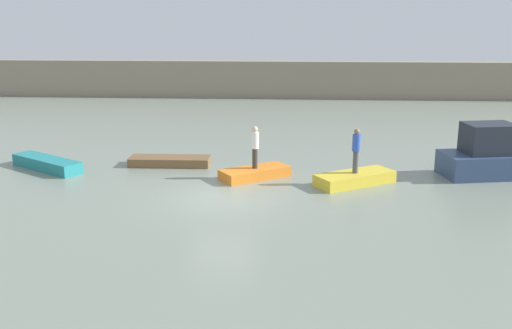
% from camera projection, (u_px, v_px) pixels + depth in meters
% --- Properties ---
extents(ground_plane, '(120.00, 120.00, 0.00)m').
position_uv_depth(ground_plane, '(222.00, 198.00, 21.91)').
color(ground_plane, gray).
extents(embankment_wall, '(80.00, 1.20, 2.88)m').
position_uv_depth(embankment_wall, '(260.00, 79.00, 46.52)').
color(embankment_wall, gray).
rests_on(embankment_wall, ground_plane).
extents(motorboat, '(5.73, 2.95, 2.23)m').
position_uv_depth(motorboat, '(502.00, 157.00, 24.69)').
color(motorboat, '#33476B').
rests_on(motorboat, ground_plane).
extents(rowboat_teal, '(3.69, 2.86, 0.51)m').
position_uv_depth(rowboat_teal, '(47.00, 164.00, 25.74)').
color(rowboat_teal, teal).
rests_on(rowboat_teal, ground_plane).
extents(rowboat_brown, '(3.59, 1.17, 0.38)m').
position_uv_depth(rowboat_brown, '(170.00, 161.00, 26.41)').
color(rowboat_brown, brown).
rests_on(rowboat_brown, ground_plane).
extents(rowboat_orange, '(3.04, 2.60, 0.42)m').
position_uv_depth(rowboat_orange, '(255.00, 173.00, 24.44)').
color(rowboat_orange, orange).
rests_on(rowboat_orange, ground_plane).
extents(rowboat_yellow, '(3.41, 2.75, 0.47)m').
position_uv_depth(rowboat_yellow, '(355.00, 178.00, 23.56)').
color(rowboat_yellow, gold).
rests_on(rowboat_yellow, ground_plane).
extents(person_blue_shirt, '(0.32, 0.32, 1.79)m').
position_uv_depth(person_blue_shirt, '(356.00, 148.00, 23.25)').
color(person_blue_shirt, '#4C4C56').
rests_on(person_blue_shirt, rowboat_yellow).
extents(person_white_shirt, '(0.32, 0.32, 1.77)m').
position_uv_depth(person_white_shirt, '(255.00, 145.00, 24.13)').
color(person_white_shirt, '#38332D').
rests_on(person_white_shirt, rowboat_orange).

